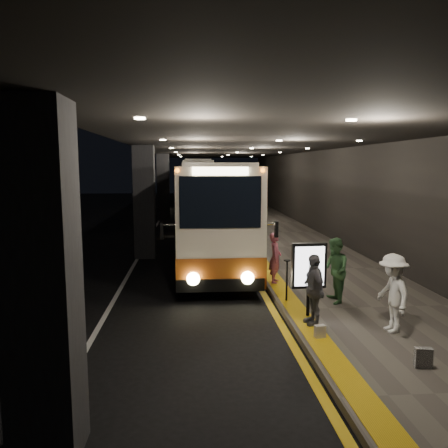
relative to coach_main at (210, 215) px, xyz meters
name	(u,v)px	position (x,y,z in m)	size (l,w,h in m)	color
ground	(182,283)	(-1.06, -3.47, -1.73)	(90.00, 90.00, 0.00)	black
lane_line_white	(141,252)	(-2.86, 1.53, -1.72)	(0.12, 50.00, 0.01)	silver
kerb_stripe_yellow	(239,251)	(1.29, 1.53, -1.72)	(0.18, 50.00, 0.01)	gold
sidewalk	(294,248)	(3.69, 1.53, -1.65)	(4.50, 50.00, 0.15)	#514C44
tactile_strip	(251,247)	(1.79, 1.53, -1.57)	(0.50, 50.00, 0.01)	gold
terminal_wall	(347,180)	(5.94, 1.53, 1.27)	(0.10, 50.00, 6.00)	black
support_columns	(145,202)	(-2.56, 0.53, 0.47)	(0.80, 24.80, 4.40)	black
canopy	(243,142)	(1.44, 1.53, 2.87)	(9.00, 50.00, 0.40)	black
coach_main	(210,215)	(0.00, 0.00, 0.00)	(2.45, 11.59, 3.60)	beige
coach_second	(200,195)	(-0.15, 11.79, 0.02)	(3.07, 11.72, 3.64)	beige
coach_third	(196,182)	(-0.23, 27.64, 0.24)	(3.04, 13.11, 4.10)	beige
passenger_boarding	(275,258)	(1.74, -4.17, -0.83)	(0.55, 0.36, 1.50)	#DB667F
passenger_waiting_green	(334,270)	(2.87, -6.19, -0.74)	(0.81, 0.50, 1.67)	#3C6D3F
passenger_waiting_white	(393,293)	(3.44, -8.20, -0.75)	(1.08, 0.50, 1.66)	silver
passenger_waiting_grey	(314,289)	(1.91, -7.65, -0.79)	(0.92, 0.47, 1.57)	#4B494E
bag_polka	(423,358)	(3.24, -9.86, -1.40)	(0.29, 0.12, 0.35)	black
bag_plain	(320,332)	(1.84, -8.44, -1.44)	(0.21, 0.12, 0.27)	#B8B2AC
info_sign	(309,267)	(1.94, -7.14, -0.42)	(0.82, 0.17, 1.72)	black
stanchion_post	(287,281)	(1.69, -5.98, -1.04)	(0.05, 0.05, 1.07)	black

